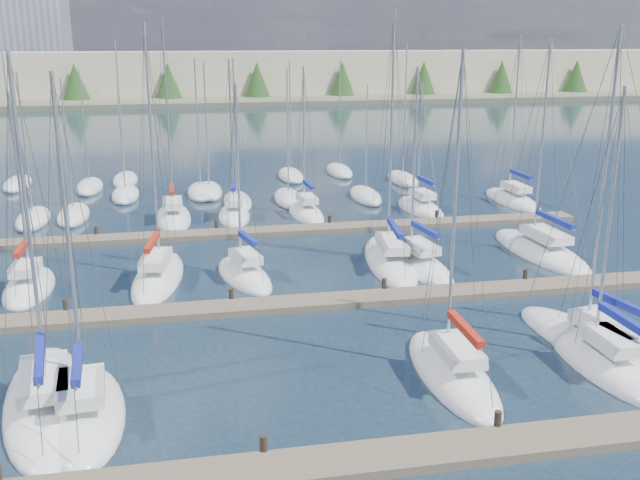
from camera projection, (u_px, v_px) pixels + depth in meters
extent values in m
plane|color=#203040|center=(239.00, 161.00, 77.50)|extent=(400.00, 400.00, 0.00)
cube|color=#6B5E4C|center=(392.00, 457.00, 22.73)|extent=(44.00, 1.80, 0.35)
cylinder|color=#2D261C|center=(264.00, 451.00, 22.80)|extent=(0.26, 0.26, 1.10)
cylinder|color=#2D261C|center=(497.00, 426.00, 24.27)|extent=(0.26, 0.26, 1.10)
cube|color=#6B5E4C|center=(312.00, 303.00, 35.94)|extent=(44.00, 1.80, 0.35)
cylinder|color=#2D261C|center=(66.00, 310.00, 34.54)|extent=(0.26, 0.26, 1.10)
cylinder|color=#2D261C|center=(232.00, 299.00, 36.01)|extent=(0.26, 0.26, 1.10)
cylinder|color=#2D261C|center=(384.00, 289.00, 37.48)|extent=(0.26, 0.26, 1.10)
cylinder|color=#2D261C|center=(525.00, 279.00, 38.96)|extent=(0.26, 0.26, 1.10)
cube|color=#6B5E4C|center=(276.00, 231.00, 49.15)|extent=(44.00, 1.80, 0.35)
cylinder|color=#2D261C|center=(96.00, 234.00, 47.75)|extent=(0.26, 0.26, 1.10)
cylinder|color=#2D261C|center=(217.00, 228.00, 49.22)|extent=(0.26, 0.26, 1.10)
cylinder|color=#2D261C|center=(330.00, 223.00, 50.69)|extent=(0.26, 0.26, 1.10)
cylinder|color=#2D261C|center=(436.00, 218.00, 52.17)|extent=(0.26, 0.26, 1.10)
cylinder|color=#2D261C|center=(537.00, 213.00, 53.64)|extent=(0.26, 0.26, 1.10)
ellipsoid|color=white|center=(234.00, 217.00, 53.39)|extent=(2.73, 6.52, 1.60)
cube|color=silver|center=(234.00, 201.00, 52.72)|extent=(1.42, 2.31, 0.50)
cylinder|color=#9EA0A5|center=(231.00, 132.00, 52.15)|extent=(0.14, 0.14, 10.43)
cylinder|color=#9EA0A5|center=(233.00, 188.00, 51.95)|extent=(0.28, 2.68, 0.10)
cube|color=navy|center=(233.00, 187.00, 51.91)|extent=(0.46, 2.48, 0.30)
ellipsoid|color=white|center=(173.00, 219.00, 52.78)|extent=(2.68, 8.45, 1.60)
cube|color=black|center=(173.00, 219.00, 52.78)|extent=(1.39, 4.06, 0.12)
cube|color=silver|center=(173.00, 203.00, 52.03)|extent=(1.45, 2.97, 0.50)
cylinder|color=#9EA0A5|center=(167.00, 114.00, 51.30)|extent=(0.14, 0.14, 13.23)
cylinder|color=#9EA0A5|center=(172.00, 191.00, 51.10)|extent=(0.16, 3.53, 0.10)
cube|color=maroon|center=(172.00, 189.00, 51.07)|extent=(0.35, 3.25, 0.30)
ellipsoid|color=white|center=(48.00, 404.00, 26.20)|extent=(4.47, 10.20, 1.60)
cube|color=black|center=(48.00, 404.00, 26.20)|extent=(2.26, 4.91, 0.12)
cube|color=silver|center=(44.00, 378.00, 25.39)|extent=(2.17, 3.66, 0.50)
cylinder|color=#9EA0A5|center=(28.00, 220.00, 25.04)|extent=(0.14, 0.14, 11.53)
cylinder|color=#9EA0A5|center=(40.00, 360.00, 24.39)|extent=(0.71, 4.11, 0.10)
cube|color=navy|center=(40.00, 357.00, 24.36)|extent=(0.86, 3.81, 0.30)
ellipsoid|color=white|center=(30.00, 289.00, 38.13)|extent=(2.49, 6.42, 1.60)
cube|color=black|center=(30.00, 289.00, 38.13)|extent=(1.29, 3.08, 0.12)
cube|color=silver|center=(26.00, 268.00, 37.47)|extent=(1.36, 2.25, 0.50)
cylinder|color=#9EA0A5|center=(19.00, 183.00, 37.04)|extent=(0.14, 0.14, 9.29)
cylinder|color=#9EA0A5|center=(21.00, 252.00, 36.70)|extent=(0.12, 2.69, 0.10)
cube|color=maroon|center=(21.00, 249.00, 36.66)|extent=(0.32, 2.48, 0.30)
ellipsoid|color=white|center=(599.00, 350.00, 30.71)|extent=(4.71, 10.55, 1.60)
cube|color=black|center=(599.00, 350.00, 30.71)|extent=(2.37, 5.09, 0.12)
cube|color=silver|center=(611.00, 327.00, 29.90)|extent=(2.21, 3.80, 0.50)
cylinder|color=#9EA0A5|center=(604.00, 181.00, 29.43)|extent=(0.14, 0.14, 12.47)
cylinder|color=#9EA0A5|center=(629.00, 310.00, 28.88)|extent=(0.90, 4.23, 0.10)
cube|color=navy|center=(629.00, 307.00, 28.85)|extent=(1.03, 3.93, 0.30)
ellipsoid|color=white|center=(244.00, 277.00, 40.06)|extent=(3.76, 6.99, 1.60)
cube|color=maroon|center=(244.00, 277.00, 40.06)|extent=(1.90, 3.38, 0.12)
cube|color=silver|center=(246.00, 257.00, 39.41)|extent=(1.77, 2.55, 0.50)
cylinder|color=#9EA0A5|center=(238.00, 172.00, 38.91)|extent=(0.14, 0.14, 9.64)
cylinder|color=#9EA0A5|center=(248.00, 241.00, 38.65)|extent=(0.73, 2.74, 0.10)
cube|color=navy|center=(248.00, 239.00, 38.62)|extent=(0.87, 2.57, 0.30)
ellipsoid|color=white|center=(452.00, 375.00, 28.44)|extent=(2.70, 8.23, 1.60)
cube|color=silver|center=(457.00, 350.00, 27.69)|extent=(1.46, 2.89, 0.50)
cylinder|color=#9EA0A5|center=(455.00, 205.00, 27.17)|extent=(0.14, 0.14, 11.56)
cylinder|color=#9EA0A5|center=(465.00, 331.00, 26.78)|extent=(0.16, 3.44, 0.10)
cube|color=maroon|center=(465.00, 329.00, 26.75)|extent=(0.36, 3.17, 0.30)
ellipsoid|color=white|center=(420.00, 209.00, 55.67)|extent=(2.99, 7.14, 1.60)
cube|color=silver|center=(423.00, 194.00, 54.99)|extent=(1.54, 2.54, 0.50)
cylinder|color=#9EA0A5|center=(420.00, 140.00, 54.72)|extent=(0.14, 0.14, 8.57)
cylinder|color=#9EA0A5|center=(426.00, 182.00, 54.18)|extent=(0.33, 2.92, 0.10)
cube|color=navy|center=(426.00, 181.00, 54.15)|extent=(0.51, 2.71, 0.30)
ellipsoid|color=white|center=(158.00, 279.00, 39.75)|extent=(3.72, 9.23, 1.60)
cube|color=black|center=(158.00, 279.00, 39.75)|extent=(1.89, 4.44, 0.12)
cube|color=silver|center=(156.00, 259.00, 38.96)|extent=(1.81, 3.30, 0.50)
cylinder|color=#9EA0A5|center=(152.00, 145.00, 38.39)|extent=(0.14, 0.14, 12.71)
cylinder|color=#9EA0A5|center=(152.00, 244.00, 37.98)|extent=(0.60, 3.75, 0.10)
cube|color=maroon|center=(152.00, 242.00, 37.95)|extent=(0.76, 3.48, 0.30)
ellipsoid|color=white|center=(306.00, 214.00, 54.11)|extent=(2.67, 6.88, 1.60)
cube|color=maroon|center=(306.00, 214.00, 54.11)|extent=(1.37, 3.31, 0.12)
cube|color=silver|center=(307.00, 199.00, 53.44)|extent=(1.38, 2.43, 0.50)
cylinder|color=#9EA0A5|center=(304.00, 134.00, 52.96)|extent=(0.14, 0.14, 9.91)
cylinder|color=#9EA0A5|center=(309.00, 186.00, 52.65)|extent=(0.28, 2.84, 0.10)
cube|color=navy|center=(309.00, 185.00, 52.61)|extent=(0.46, 2.62, 0.30)
ellipsoid|color=white|center=(85.00, 416.00, 25.40)|extent=(3.48, 7.81, 1.60)
cube|color=silver|center=(81.00, 388.00, 24.69)|extent=(1.78, 2.78, 0.50)
cylinder|color=#9EA0A5|center=(68.00, 236.00, 24.17)|extent=(0.14, 0.14, 10.93)
cylinder|color=#9EA0A5|center=(77.00, 368.00, 23.84)|extent=(0.37, 3.18, 0.10)
cube|color=navy|center=(77.00, 365.00, 23.81)|extent=(0.55, 2.95, 0.30)
ellipsoid|color=white|center=(390.00, 262.00, 42.72)|extent=(4.06, 10.53, 1.60)
cube|color=silver|center=(392.00, 244.00, 41.87)|extent=(1.97, 3.76, 0.50)
cylinder|color=#9EA0A5|center=(391.00, 130.00, 41.37)|extent=(0.14, 0.14, 13.43)
cylinder|color=#9EA0A5|center=(395.00, 230.00, 40.80)|extent=(0.64, 4.29, 0.10)
cube|color=navy|center=(395.00, 228.00, 40.76)|extent=(0.80, 3.97, 0.30)
ellipsoid|color=white|center=(540.00, 253.00, 44.59)|extent=(3.65, 10.23, 1.60)
cube|color=silver|center=(546.00, 235.00, 43.76)|extent=(1.90, 3.61, 0.50)
cylinder|color=#9EA0A5|center=(542.00, 139.00, 43.41)|extent=(0.14, 0.14, 11.91)
cylinder|color=#9EA0A5|center=(555.00, 221.00, 42.72)|extent=(0.32, 4.23, 0.10)
cube|color=navy|center=(555.00, 219.00, 42.69)|extent=(0.51, 3.90, 0.30)
ellipsoid|color=white|center=(415.00, 266.00, 42.06)|extent=(3.70, 8.28, 1.60)
cube|color=black|center=(415.00, 266.00, 42.06)|extent=(1.88, 3.99, 0.12)
cube|color=silver|center=(419.00, 246.00, 41.33)|extent=(1.81, 2.97, 0.50)
cylinder|color=#9EA0A5|center=(414.00, 159.00, 40.92)|extent=(0.14, 0.14, 10.36)
cylinder|color=#9EA0A5|center=(425.00, 232.00, 40.46)|extent=(0.57, 3.34, 0.10)
cube|color=navy|center=(425.00, 230.00, 40.43)|extent=(0.73, 3.10, 0.30)
ellipsoid|color=white|center=(512.00, 202.00, 58.30)|extent=(2.62, 8.58, 1.60)
cube|color=black|center=(512.00, 202.00, 58.30)|extent=(1.36, 4.12, 0.12)
cube|color=silver|center=(516.00, 187.00, 57.54)|extent=(1.42, 3.01, 0.50)
cylinder|color=#9EA0A5|center=(515.00, 113.00, 56.99)|extent=(0.14, 0.14, 12.10)
cylinder|color=#9EA0A5|center=(521.00, 176.00, 56.61)|extent=(0.15, 3.59, 0.10)
cube|color=navy|center=(521.00, 174.00, 56.58)|extent=(0.35, 3.30, 0.30)
ellipsoid|color=white|center=(601.00, 366.00, 29.26)|extent=(2.42, 7.45, 1.60)
cube|color=silver|center=(610.00, 340.00, 28.55)|extent=(1.33, 2.61, 0.50)
cylinder|color=#9EA0A5|center=(610.00, 217.00, 28.13)|extent=(0.14, 0.14, 10.19)
cylinder|color=#9EA0A5|center=(622.00, 322.00, 27.70)|extent=(0.11, 3.13, 0.10)
cube|color=navy|center=(623.00, 319.00, 27.67)|extent=(0.31, 2.88, 0.30)
cylinder|color=#9EA0A5|center=(9.00, 114.00, 62.35)|extent=(0.12, 0.12, 11.20)
ellipsoid|color=white|center=(18.00, 184.00, 64.07)|extent=(2.20, 6.40, 1.40)
cylinder|color=#9EA0A5|center=(206.00, 125.00, 59.51)|extent=(0.12, 0.12, 10.14)
ellipsoid|color=white|center=(209.00, 192.00, 61.08)|extent=(2.20, 6.40, 1.40)
cylinder|color=#9EA0A5|center=(197.00, 123.00, 59.13)|extent=(0.12, 0.12, 10.49)
ellipsoid|color=white|center=(201.00, 193.00, 60.75)|extent=(2.20, 6.40, 1.40)
cylinder|color=#9EA0A5|center=(340.00, 113.00, 68.60)|extent=(0.12, 0.12, 10.06)
ellipsoid|color=white|center=(339.00, 172.00, 70.16)|extent=(2.20, 6.40, 1.40)
cylinder|color=#9EA0A5|center=(84.00, 126.00, 61.38)|extent=(0.12, 0.12, 9.39)
ellipsoid|color=white|center=(90.00, 187.00, 62.86)|extent=(2.20, 6.40, 1.40)
cylinder|color=#9EA0A5|center=(24.00, 143.00, 50.30)|extent=(0.12, 0.12, 9.85)
ellipsoid|color=white|center=(33.00, 219.00, 51.83)|extent=(2.20, 6.40, 1.40)
cylinder|color=#9EA0A5|center=(67.00, 145.00, 51.48)|extent=(0.12, 0.12, 9.30)
ellipsoid|color=white|center=(74.00, 216.00, 52.94)|extent=(2.20, 6.40, 1.40)
cylinder|color=#9EA0A5|center=(405.00, 109.00, 64.44)|extent=(0.12, 0.12, 11.68)
ellipsoid|color=white|center=(403.00, 180.00, 66.23)|extent=(2.20, 6.40, 1.40)
cylinder|color=#9EA0A5|center=(288.00, 131.00, 56.81)|extent=(0.12, 0.12, 9.76)
ellipsoid|color=white|center=(289.00, 199.00, 58.34)|extent=(2.20, 6.40, 1.40)
cylinder|color=#9EA0A5|center=(120.00, 108.00, 63.99)|extent=(0.12, 0.12, 11.95)
ellipsoid|color=white|center=(125.00, 180.00, 65.82)|extent=(2.20, 6.40, 1.40)
cylinder|color=#9EA0A5|center=(367.00, 138.00, 57.94)|extent=(0.12, 0.12, 8.46)
ellipsoid|color=white|center=(366.00, 196.00, 59.28)|extent=(2.20, 6.40, 1.40)
cylinder|color=#9EA0A5|center=(121.00, 139.00, 58.52)|extent=(0.12, 0.12, 8.12)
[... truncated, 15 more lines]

